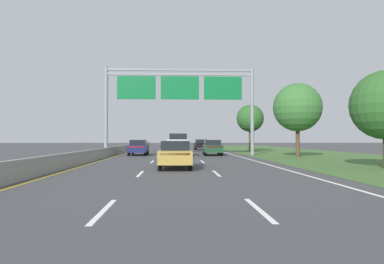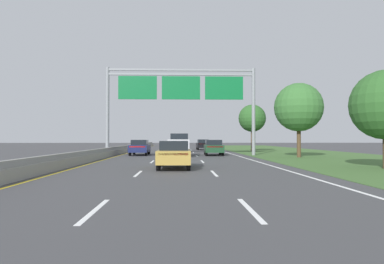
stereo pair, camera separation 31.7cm
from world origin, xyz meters
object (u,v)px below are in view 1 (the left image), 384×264
Objects in this scene: overhead_sign_gantry at (180,92)px; car_black_right_lane_sedan at (201,144)px; pickup_truck_silver at (178,145)px; roadside_tree_mid at (298,107)px; car_darkgreen_right_lane_sedan at (212,147)px; car_gold_centre_lane_sedan at (176,154)px; car_white_centre_lane_sedan at (176,146)px; car_navy_left_lane_sedan at (139,147)px; roadside_tree_far at (250,118)px.

overhead_sign_gantry is 3.41× the size of car_black_right_lane_sedan.
pickup_truck_silver is (-0.17, -0.70, -5.26)m from overhead_sign_gantry.
pickup_truck_silver is at bearing 162.78° from roadside_tree_mid.
car_gold_centre_lane_sedan is at bearing 168.33° from car_darkgreen_right_lane_sedan.
car_navy_left_lane_sedan is at bearing 150.78° from car_white_centre_lane_sedan.
car_navy_left_lane_sedan is at bearing 161.00° from roadside_tree_mid.
car_gold_centre_lane_sedan and car_darkgreen_right_lane_sedan have the same top height.
car_navy_left_lane_sedan is at bearing 87.90° from car_darkgreen_right_lane_sedan.
car_white_centre_lane_sedan and car_navy_left_lane_sedan have the same top height.
overhead_sign_gantry reaches higher than car_navy_left_lane_sedan.
roadside_tree_mid is 1.06× the size of roadside_tree_far.
car_gold_centre_lane_sedan is at bearing -166.78° from car_navy_left_lane_sedan.
car_black_right_lane_sedan is 17.91m from car_darkgreen_right_lane_sedan.
car_white_centre_lane_sedan is 1.00× the size of car_navy_left_lane_sedan.
car_navy_left_lane_sedan is (-3.78, 16.58, 0.00)m from car_gold_centre_lane_sedan.
car_navy_left_lane_sedan is (-4.05, 1.77, -0.26)m from pickup_truck_silver.
car_white_centre_lane_sedan is 0.66× the size of roadside_tree_mid.
car_navy_left_lane_sedan is 19.01m from car_black_right_lane_sedan.
overhead_sign_gantry reaches higher than pickup_truck_silver.
overhead_sign_gantry is at bearing 159.13° from roadside_tree_mid.
roadside_tree_mid reaches higher than car_white_centre_lane_sedan.
roadside_tree_far is at bearing 93.12° from roadside_tree_mid.
overhead_sign_gantry is 2.24× the size of roadside_tree_mid.
roadside_tree_mid reaches higher than car_navy_left_lane_sedan.
roadside_tree_mid is at bearing -86.88° from roadside_tree_far.
car_white_centre_lane_sedan is at bearing 159.55° from car_black_right_lane_sedan.
car_darkgreen_right_lane_sedan is (3.77, 16.10, 0.00)m from car_gold_centre_lane_sedan.
car_gold_centre_lane_sedan and car_black_right_lane_sedan have the same top height.
car_gold_centre_lane_sedan is 17.00m from car_navy_left_lane_sedan.
car_navy_left_lane_sedan is 7.57m from car_darkgreen_right_lane_sedan.
car_navy_left_lane_sedan is at bearing 67.96° from pickup_truck_silver.
car_gold_centre_lane_sedan is 1.00× the size of car_navy_left_lane_sedan.
pickup_truck_silver reaches higher than car_darkgreen_right_lane_sedan.
overhead_sign_gantry reaches higher than car_darkgreen_right_lane_sedan.
car_white_centre_lane_sedan is 0.70× the size of roadside_tree_far.
roadside_tree_mid reaches higher than car_gold_centre_lane_sedan.
overhead_sign_gantry is 3.41× the size of car_gold_centre_lane_sedan.
roadside_tree_mid reaches higher than roadside_tree_far.
roadside_tree_far is at bearing -134.53° from car_black_right_lane_sedan.
car_black_right_lane_sedan is (3.83, 34.01, 0.00)m from car_gold_centre_lane_sedan.
car_gold_centre_lane_sedan is 16.35m from roadside_tree_mid.
roadside_tree_mid is at bearing -108.62° from car_navy_left_lane_sedan.
car_white_centre_lane_sedan is 1.00× the size of car_black_right_lane_sedan.
pickup_truck_silver is at bearing -0.36° from car_gold_centre_lane_sedan.
pickup_truck_silver is 4.43m from car_navy_left_lane_sedan.
roadside_tree_mid is (7.27, -4.63, 3.70)m from car_darkgreen_right_lane_sedan.
car_navy_left_lane_sedan is 0.99× the size of car_darkgreen_right_lane_sedan.
car_black_right_lane_sedan is at bearing 79.63° from overhead_sign_gantry.
car_darkgreen_right_lane_sedan is at bearing 9.91° from overhead_sign_gantry.
car_white_centre_lane_sedan and car_black_right_lane_sedan have the same top height.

